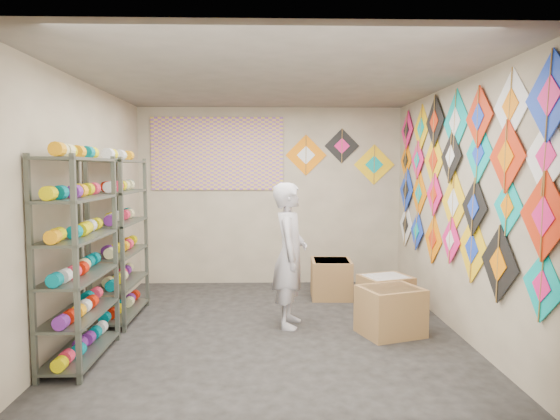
{
  "coord_description": "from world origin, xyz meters",
  "views": [
    {
      "loc": [
        -0.06,
        -5.4,
        1.78
      ],
      "look_at": [
        0.1,
        0.3,
        1.3
      ],
      "focal_mm": 32.0,
      "sensor_mm": 36.0,
      "label": 1
    }
  ],
  "objects_px": {
    "carton_b": "(385,295)",
    "shelf_rack_front": "(78,259)",
    "carton_c": "(331,279)",
    "shopkeeper": "(290,255)",
    "shelf_rack_back": "(120,239)",
    "carton_a": "(390,311)"
  },
  "relations": [
    {
      "from": "carton_b",
      "to": "shelf_rack_front",
      "type": "bearing_deg",
      "value": -175.36
    },
    {
      "from": "shelf_rack_front",
      "to": "carton_c",
      "type": "distance_m",
      "value": 3.49
    },
    {
      "from": "shelf_rack_front",
      "to": "shopkeeper",
      "type": "height_order",
      "value": "shelf_rack_front"
    },
    {
      "from": "shopkeeper",
      "to": "carton_b",
      "type": "distance_m",
      "value": 1.39
    },
    {
      "from": "shelf_rack_back",
      "to": "carton_b",
      "type": "height_order",
      "value": "shelf_rack_back"
    },
    {
      "from": "carton_b",
      "to": "shopkeeper",
      "type": "bearing_deg",
      "value": -179.14
    },
    {
      "from": "shopkeeper",
      "to": "carton_c",
      "type": "bearing_deg",
      "value": -18.84
    },
    {
      "from": "shelf_rack_front",
      "to": "carton_a",
      "type": "distance_m",
      "value": 3.19
    },
    {
      "from": "carton_b",
      "to": "carton_a",
      "type": "bearing_deg",
      "value": -118.73
    },
    {
      "from": "shelf_rack_back",
      "to": "carton_a",
      "type": "height_order",
      "value": "shelf_rack_back"
    },
    {
      "from": "shelf_rack_front",
      "to": "shopkeeper",
      "type": "distance_m",
      "value": 2.21
    },
    {
      "from": "shopkeeper",
      "to": "carton_a",
      "type": "bearing_deg",
      "value": -99.24
    },
    {
      "from": "carton_c",
      "to": "shelf_rack_back",
      "type": "bearing_deg",
      "value": -158.48
    },
    {
      "from": "shopkeeper",
      "to": "carton_a",
      "type": "distance_m",
      "value": 1.24
    },
    {
      "from": "carton_b",
      "to": "carton_c",
      "type": "height_order",
      "value": "carton_c"
    },
    {
      "from": "carton_a",
      "to": "carton_b",
      "type": "distance_m",
      "value": 0.78
    },
    {
      "from": "carton_a",
      "to": "shelf_rack_back",
      "type": "bearing_deg",
      "value": 148.6
    },
    {
      "from": "shopkeeper",
      "to": "shelf_rack_back",
      "type": "bearing_deg",
      "value": 88.59
    },
    {
      "from": "shelf_rack_back",
      "to": "carton_b",
      "type": "relative_size",
      "value": 3.33
    },
    {
      "from": "shelf_rack_back",
      "to": "carton_b",
      "type": "distance_m",
      "value": 3.26
    },
    {
      "from": "shopkeeper",
      "to": "carton_b",
      "type": "bearing_deg",
      "value": -61.88
    },
    {
      "from": "shelf_rack_back",
      "to": "carton_a",
      "type": "bearing_deg",
      "value": -12.36
    }
  ]
}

